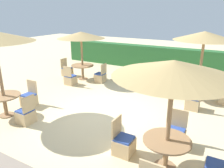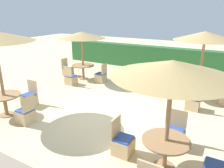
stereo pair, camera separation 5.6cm
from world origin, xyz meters
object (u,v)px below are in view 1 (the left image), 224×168
round_table_front_left (4,100)px  parasol_front_right (174,69)px  round_table_back_right (198,86)px  round_table_back_left (83,68)px  patio_chair_front_right_west (123,144)px  patio_chair_front_left_east (26,115)px  parasol_back_right (205,36)px  parasol_back_left (81,35)px  patio_chair_front_right_north (175,136)px  round_table_front_right (167,146)px  patio_chair_back_left_east (100,77)px  patio_chair_back_right_north (200,86)px  patio_chair_back_right_west (170,88)px  patio_chair_back_right_south (192,102)px  patio_chair_front_left_north (29,99)px  patio_chair_back_left_west (67,71)px  patio_chair_back_left_south (70,79)px

round_table_front_left → parasol_front_right: (5.36, 0.09, 1.71)m
round_table_back_right → round_table_back_left: (-5.56, -0.00, 0.03)m
parasol_front_right → patio_chair_front_right_west: parasol_front_right is taller
round_table_back_right → round_table_back_left: bearing=-180.0°
round_table_back_left → patio_chair_front_right_west: patio_chair_front_right_west is taller
patio_chair_front_left_east → round_table_back_left: size_ratio=0.83×
parasol_back_right → round_table_back_right: bearing=-90.0°
round_table_back_left → parasol_front_right: parasol_front_right is taller
parasol_back_right → patio_chair_front_right_west: (-0.99, -4.52, -2.20)m
parasol_back_left → patio_chair_front_right_north: 6.88m
parasol_back_left → round_table_front_right: 7.38m
round_table_back_left → patio_chair_back_left_east: patio_chair_back_left_east is taller
round_table_front_left → parasol_front_right: 5.63m
patio_chair_back_right_north → parasol_back_left: bearing=10.2°
patio_chair_back_left_east → parasol_back_right: bearing=-89.9°
round_table_back_left → patio_chair_front_right_north: bearing=-32.3°
round_table_front_left → patio_chair_back_right_west: (4.25, 4.65, -0.31)m
patio_chair_front_right_west → patio_chair_back_right_south: bearing=163.8°
patio_chair_back_right_west → patio_chair_front_right_west: same height
patio_chair_front_left_east → patio_chair_back_right_west: 5.69m
patio_chair_front_left_north → patio_chair_back_left_east: (0.79, 3.65, 0.00)m
parasol_back_right → round_table_front_right: size_ratio=2.54×
patio_chair_front_left_north → patio_chair_back_left_east: size_ratio=1.00×
patio_chair_back_left_west → parasol_front_right: size_ratio=0.38×
round_table_front_left → patio_chair_front_right_west: bearing=1.0°
round_table_back_left → parasol_front_right: bearing=-38.8°
patio_chair_front_left_north → patio_chair_back_right_west: size_ratio=1.00×
patio_chair_back_left_west → patio_chair_front_right_west: size_ratio=1.00×
patio_chair_front_right_west → parasol_back_left: bearing=-134.7°
patio_chair_back_left_west → parasol_front_right: 8.34m
round_table_back_right → parasol_front_right: 4.83m
parasol_back_right → round_table_back_left: 5.86m
round_table_front_left → parasol_back_left: 4.89m
patio_chair_back_right_west → patio_chair_back_right_north: same height
patio_chair_front_left_east → patio_chair_front_right_west: bearing=-88.2°
patio_chair_front_right_north → parasol_back_left: bearing=-32.3°
patio_chair_back_right_west → round_table_front_right: bearing=13.8°
patio_chair_back_right_west → patio_chair_back_left_south: (-4.45, -1.07, 0.00)m
parasol_back_left → patio_chair_front_right_north: parasol_back_left is taller
parasol_back_right → patio_chair_back_right_south: size_ratio=2.84×
parasol_back_left → round_table_back_left: 1.62m
round_table_back_right → patio_chair_back_left_east: bearing=-179.9°
parasol_back_left → round_table_back_left: size_ratio=2.12×
patio_chair_back_right_west → patio_chair_back_left_west: (-5.57, 0.01, 0.00)m
parasol_back_left → patio_chair_front_left_north: bearing=-85.7°
patio_chair_front_left_north → parasol_front_right: size_ratio=0.38×
patio_chair_back_right_north → patio_chair_back_left_east: size_ratio=1.00×
round_table_back_left → patio_chair_back_left_south: (0.03, -1.02, -0.32)m
round_table_back_left → patio_chair_back_left_east: (1.07, -0.00, -0.32)m
patio_chair_back_left_east → parasol_front_right: (4.53, -4.51, 2.02)m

